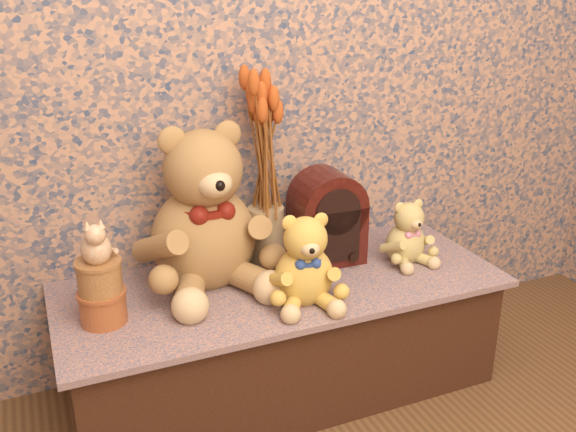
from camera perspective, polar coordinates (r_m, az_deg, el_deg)
name	(u,v)px	position (r m, az deg, el deg)	size (l,w,h in m)	color
display_shelf	(282,335)	(2.11, -0.54, -10.61)	(1.39, 0.58, 0.39)	#384A73
teddy_large	(202,198)	(1.94, -7.71, 1.57)	(0.43, 0.51, 0.54)	olive
teddy_medium	(304,254)	(1.85, 1.46, -3.43)	(0.23, 0.28, 0.29)	#BA8234
teddy_small	(406,228)	(2.15, 10.57, -1.09)	(0.18, 0.22, 0.23)	tan
cathedral_radio	(327,216)	(2.11, 3.50, -0.02)	(0.23, 0.16, 0.32)	#330E09
ceramic_vase	(266,236)	(2.10, -1.97, -1.77)	(0.12, 0.12, 0.20)	tan
dried_stalks	(265,149)	(2.00, -2.08, 5.99)	(0.20, 0.20, 0.39)	#BE501E
biscuit_tin_lower	(103,307)	(1.85, -16.24, -7.84)	(0.13, 0.13, 0.09)	#B57A35
biscuit_tin_upper	(100,277)	(1.81, -16.54, -5.27)	(0.12, 0.12, 0.09)	tan
cat_figurine	(95,239)	(1.76, -16.92, -1.97)	(0.10, 0.11, 0.13)	silver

